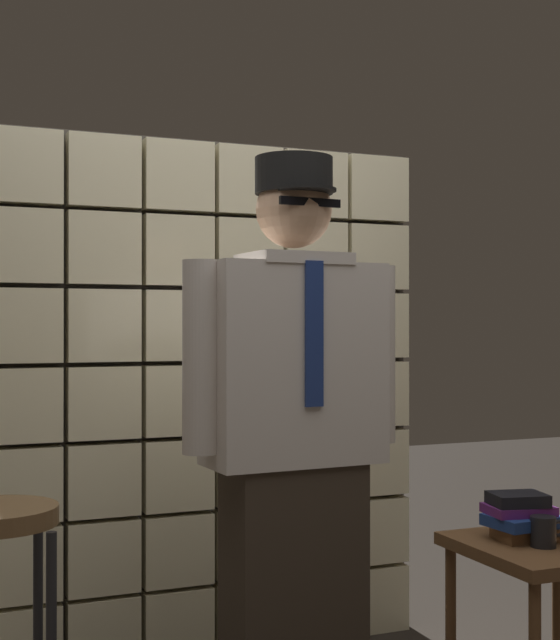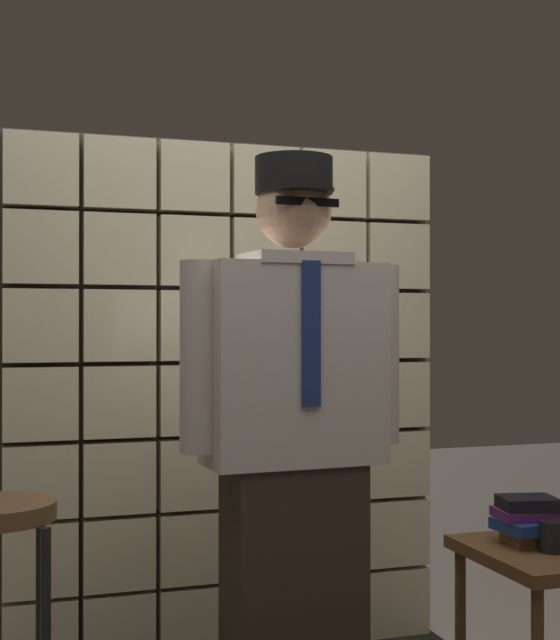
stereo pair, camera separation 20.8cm
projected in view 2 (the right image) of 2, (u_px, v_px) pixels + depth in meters
name	position (u px, v px, depth m)	size (l,w,h in m)	color
glass_block_wall	(229.00, 398.00, 3.45)	(1.71, 0.10, 1.99)	beige
standing_person	(294.00, 440.00, 2.67)	(0.70, 0.31, 1.76)	#382D23
side_table	(558.00, 571.00, 2.80)	(0.52, 0.52, 0.56)	brown
book_stack	(531.00, 521.00, 2.84)	(0.23, 0.20, 0.15)	brown
coffee_mug	(553.00, 536.00, 2.74)	(0.13, 0.08, 0.09)	black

